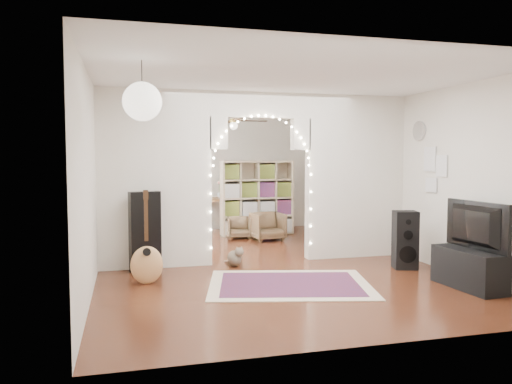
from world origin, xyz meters
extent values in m
plane|color=black|center=(0.00, 0.00, 0.00)|extent=(7.50, 7.50, 0.00)
cube|color=white|center=(0.00, 0.00, 2.70)|extent=(5.00, 7.50, 0.02)
cube|color=silver|center=(0.00, 3.75, 1.35)|extent=(5.00, 0.02, 2.70)
cube|color=silver|center=(0.00, -3.75, 1.35)|extent=(5.00, 0.02, 2.70)
cube|color=silver|center=(-2.50, 0.00, 1.35)|extent=(0.02, 7.50, 2.70)
cube|color=silver|center=(2.50, 0.00, 1.35)|extent=(0.02, 7.50, 2.70)
cube|color=silver|center=(-1.65, 0.00, 1.35)|extent=(1.70, 0.20, 2.70)
cube|color=silver|center=(1.65, 0.00, 1.35)|extent=(1.70, 0.20, 2.70)
cube|color=silver|center=(0.00, 0.00, 2.50)|extent=(1.60, 0.20, 0.40)
cube|color=white|center=(-2.47, 1.80, 1.50)|extent=(0.04, 1.20, 1.40)
cylinder|color=white|center=(2.48, -0.60, 2.10)|extent=(0.03, 0.31, 0.31)
sphere|color=white|center=(-1.90, -2.40, 2.25)|extent=(0.40, 0.40, 0.40)
cube|color=maroon|center=(-0.01, -1.53, 0.01)|extent=(2.41, 2.03, 0.02)
cube|color=black|center=(-1.82, -0.25, 0.59)|extent=(0.47, 0.27, 1.18)
ellipsoid|color=tan|center=(-1.83, -1.03, 0.45)|extent=(0.43, 0.17, 0.51)
cube|color=black|center=(-1.83, -1.03, 0.87)|extent=(0.05, 0.03, 0.58)
cube|color=black|center=(-1.83, -1.03, 1.19)|extent=(0.07, 0.04, 0.13)
ellipsoid|color=brown|center=(-0.48, -0.25, 0.12)|extent=(0.31, 0.39, 0.24)
sphere|color=brown|center=(-0.43, -0.38, 0.24)|extent=(0.18, 0.18, 0.14)
cone|color=brown|center=(-0.47, -0.38, 0.31)|extent=(0.04, 0.04, 0.05)
cone|color=brown|center=(-0.40, -0.38, 0.31)|extent=(0.04, 0.04, 0.05)
cylinder|color=brown|center=(-0.54, -0.08, 0.04)|extent=(0.11, 0.22, 0.07)
cube|color=black|center=(1.98, -1.06, 0.44)|extent=(0.40, 0.37, 0.87)
cylinder|color=black|center=(1.94, -1.20, 0.24)|extent=(0.25, 0.08, 0.25)
cylinder|color=black|center=(1.94, -1.20, 0.53)|extent=(0.14, 0.05, 0.14)
cylinder|color=black|center=(1.94, -1.20, 0.73)|extent=(0.08, 0.04, 0.08)
cube|color=black|center=(2.16, -2.28, 0.25)|extent=(0.46, 1.02, 0.50)
imported|color=black|center=(2.16, -2.28, 0.81)|extent=(0.21, 1.08, 0.62)
cube|color=beige|center=(0.67, 2.74, 0.80)|extent=(1.58, 0.49, 1.60)
cube|color=olive|center=(0.02, 3.50, 0.73)|extent=(1.20, 0.81, 0.05)
cylinder|color=olive|center=(-0.50, 3.18, 0.35)|extent=(0.05, 0.05, 0.70)
cylinder|color=olive|center=(0.54, 3.18, 0.35)|extent=(0.05, 0.05, 0.70)
cylinder|color=olive|center=(-0.50, 3.82, 0.35)|extent=(0.05, 0.05, 0.70)
cylinder|color=olive|center=(0.54, 3.82, 0.35)|extent=(0.05, 0.05, 0.70)
imported|color=white|center=(0.02, 3.50, 0.85)|extent=(0.18, 0.18, 0.19)
imported|color=brown|center=(0.18, 2.34, 0.22)|extent=(0.53, 0.55, 0.45)
imported|color=brown|center=(0.69, 1.93, 0.28)|extent=(0.66, 0.67, 0.57)
camera|label=1|loc=(-2.07, -7.69, 1.68)|focal=35.00mm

